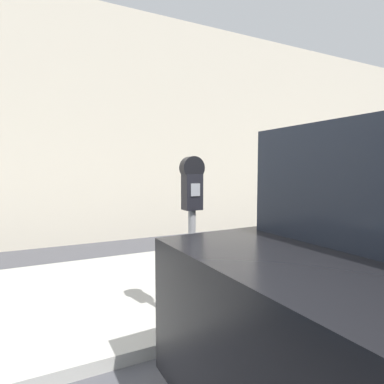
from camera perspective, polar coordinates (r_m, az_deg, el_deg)
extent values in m
cube|color=#ADAAA3|center=(4.04, -14.66, -17.96)|extent=(24.00, 2.80, 0.11)
cube|color=beige|center=(6.94, -20.14, 12.01)|extent=(24.00, 0.30, 5.10)
cylinder|color=gray|center=(2.85, 0.00, -14.38)|extent=(0.07, 0.07, 1.10)
cube|color=black|center=(2.71, 0.00, -0.01)|extent=(0.16, 0.13, 0.32)
cube|color=gray|center=(2.64, 0.66, 0.42)|extent=(0.09, 0.01, 0.11)
cylinder|color=black|center=(2.70, 0.00, 4.62)|extent=(0.21, 0.11, 0.21)
cylinder|color=black|center=(2.65, 14.01, -23.99)|extent=(0.65, 0.26, 0.64)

